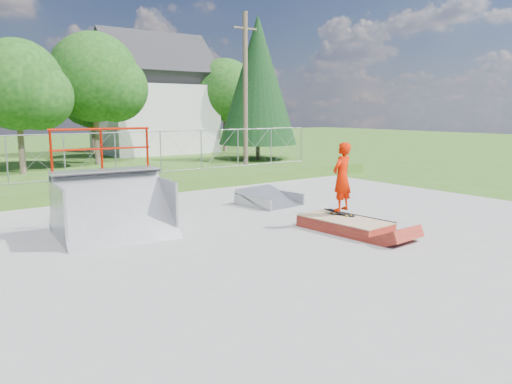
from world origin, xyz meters
TOP-DOWN VIEW (x-y plane):
  - ground at (0.00, 0.00)m, footprint 120.00×120.00m
  - concrete_pad at (0.00, 0.00)m, footprint 20.00×16.00m
  - grass_berm at (0.00, 9.50)m, footprint 24.00×3.00m
  - grind_box at (2.11, -0.15)m, footprint 1.36×2.50m
  - quarter_pipe at (-2.94, 2.84)m, footprint 2.91×2.53m
  - flat_bank_ramp at (2.79, 3.90)m, footprint 1.89×1.98m
  - skateboard at (2.37, 0.23)m, footprint 0.44×0.82m
  - skater at (2.37, 0.23)m, footprint 0.76×0.58m
  - chain_link_fence at (0.00, 10.50)m, footprint 20.00×0.06m
  - gable_house at (9.00, 26.00)m, footprint 8.40×6.08m
  - utility_pole at (7.50, 12.00)m, footprint 0.24×0.24m
  - tree_left_near at (-1.75, 17.83)m, footprint 4.76×4.48m
  - tree_center at (2.78, 19.81)m, footprint 5.44×5.12m
  - tree_right_far at (14.27, 23.82)m, footprint 5.10×4.80m
  - tree_back_mid at (5.21, 27.86)m, footprint 4.08×3.84m
  - conifer_tree at (12.00, 17.00)m, footprint 5.04×5.04m

SIDE VIEW (x-z plane):
  - ground at x=0.00m, z-range 0.00..0.00m
  - concrete_pad at x=0.00m, z-range 0.00..0.04m
  - grind_box at x=2.11m, z-range 0.00..0.36m
  - grass_berm at x=0.00m, z-range 0.00..0.50m
  - flat_bank_ramp at x=2.79m, z-range 0.00..0.51m
  - skateboard at x=2.37m, z-range 0.34..0.47m
  - skater at x=2.37m, z-range 0.40..2.25m
  - quarter_pipe at x=-2.94m, z-range 0.00..2.70m
  - chain_link_fence at x=0.00m, z-range 0.50..2.30m
  - tree_back_mid at x=5.21m, z-range 0.78..6.48m
  - gable_house at x=9.00m, z-range -0.63..8.31m
  - utility_pole at x=7.50m, z-range 0.00..8.00m
  - tree_left_near at x=-1.75m, z-range 0.91..7.56m
  - tree_right_far at x=14.27m, z-range 0.98..8.10m
  - tree_center at x=2.78m, z-range 1.05..8.65m
  - conifer_tree at x=12.00m, z-range 0.50..9.60m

